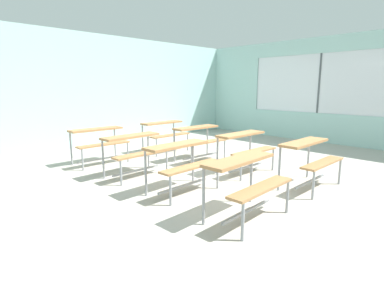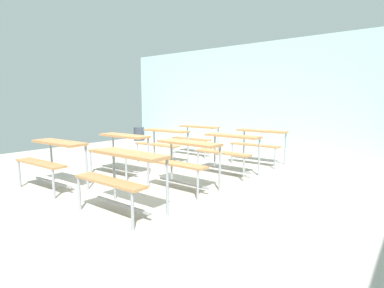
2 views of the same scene
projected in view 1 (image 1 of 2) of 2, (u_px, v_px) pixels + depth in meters
ground at (217, 181)px, 5.23m from camera, size 10.00×9.00×0.05m
wall_back at (94, 91)px, 8.13m from camera, size 10.00×0.12×3.00m
wall_right at (341, 93)px, 8.27m from camera, size 0.12×9.00×3.00m
desk_bench_r0c0 at (247, 174)px, 3.62m from camera, size 1.12×0.63×0.74m
desk_bench_r0c1 at (310, 153)px, 4.77m from camera, size 1.10×0.59×0.74m
desk_bench_r1c0 at (182, 156)px, 4.56m from camera, size 1.12×0.62×0.74m
desk_bench_r1c1 at (245, 143)px, 5.62m from camera, size 1.11×0.61×0.74m
desk_bench_r2c0 at (135, 145)px, 5.40m from camera, size 1.12×0.63×0.74m
desk_bench_r2c1 at (199, 135)px, 6.55m from camera, size 1.12×0.63×0.74m
desk_bench_r3c0 at (99, 137)px, 6.27m from camera, size 1.11×0.61×0.74m
desk_bench_r3c1 at (165, 129)px, 7.44m from camera, size 1.10×0.59×0.74m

